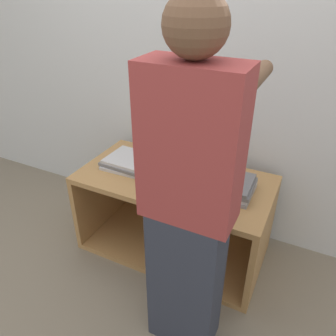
% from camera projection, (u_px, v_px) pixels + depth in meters
% --- Properties ---
extents(ground_plane, '(12.00, 12.00, 0.00)m').
position_uv_depth(ground_plane, '(153.00, 277.00, 2.16)').
color(ground_plane, '#756B5B').
extents(wall_back, '(8.00, 0.05, 2.40)m').
position_uv_depth(wall_back, '(203.00, 68.00, 2.13)').
color(wall_back, silver).
rests_on(wall_back, ground_plane).
extents(cart, '(1.25, 0.64, 0.60)m').
position_uv_depth(cart, '(178.00, 209.00, 2.31)').
color(cart, '#A87A47').
rests_on(cart, ground_plane).
extents(laptop_open, '(0.31, 0.36, 0.26)m').
position_uv_depth(laptop_open, '(179.00, 166.00, 2.13)').
color(laptop_open, gray).
rests_on(laptop_open, cart).
extents(laptop_stack_left, '(0.34, 0.28, 0.06)m').
position_uv_depth(laptop_stack_left, '(129.00, 162.00, 2.22)').
color(laptop_stack_left, '#B7B7BC').
rests_on(laptop_stack_left, cart).
extents(laptop_stack_right, '(0.33, 0.27, 0.08)m').
position_uv_depth(laptop_stack_right, '(227.00, 185.00, 1.95)').
color(laptop_stack_right, gray).
rests_on(laptop_stack_right, cart).
extents(person, '(0.40, 0.53, 1.69)m').
position_uv_depth(person, '(189.00, 207.00, 1.41)').
color(person, '#2D3342').
rests_on(person, ground_plane).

